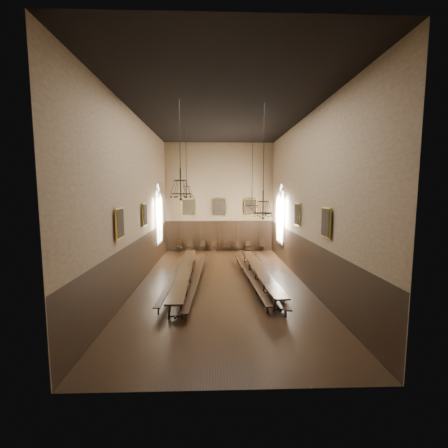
{
  "coord_description": "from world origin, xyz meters",
  "views": [
    {
      "loc": [
        -0.4,
        -16.1,
        5.05
      ],
      "look_at": [
        0.16,
        1.5,
        3.1
      ],
      "focal_mm": 24.0,
      "sensor_mm": 36.0,
      "label": 1
    }
  ],
  "objects_px": {
    "table_right": "(259,275)",
    "chair_2": "(202,248)",
    "bench_right_outer": "(269,276)",
    "chandelier_front_left": "(181,188)",
    "bench_left_inner": "(197,278)",
    "chandelier_back_left": "(187,189)",
    "bench_right_inner": "(249,276)",
    "table_left": "(185,276)",
    "chair_0": "(179,249)",
    "chandelier_back_right": "(252,200)",
    "chair_7": "(262,248)",
    "bench_left_outer": "(175,277)",
    "chair_1": "(190,248)",
    "chair_3": "(215,248)",
    "chair_4": "(226,248)",
    "chandelier_front_right": "(263,206)",
    "chair_6": "(248,248)",
    "chair_5": "(237,248)"
  },
  "relations": [
    {
      "from": "bench_right_outer",
      "to": "chair_2",
      "type": "relative_size",
      "value": 11.74
    },
    {
      "from": "bench_right_inner",
      "to": "chair_5",
      "type": "relative_size",
      "value": 11.12
    },
    {
      "from": "table_left",
      "to": "chair_0",
      "type": "bearing_deg",
      "value": 99.09
    },
    {
      "from": "bench_left_inner",
      "to": "chandelier_front_right",
      "type": "relative_size",
      "value": 2.03
    },
    {
      "from": "table_right",
      "to": "bench_right_inner",
      "type": "height_order",
      "value": "table_right"
    },
    {
      "from": "bench_right_outer",
      "to": "bench_left_inner",
      "type": "bearing_deg",
      "value": -176.62
    },
    {
      "from": "chair_6",
      "to": "bench_right_inner",
      "type": "bearing_deg",
      "value": -85.82
    },
    {
      "from": "chair_2",
      "to": "chair_5",
      "type": "relative_size",
      "value": 1.01
    },
    {
      "from": "bench_right_inner",
      "to": "chandelier_front_right",
      "type": "xyz_separation_m",
      "value": [
        0.35,
        -2.53,
        4.08
      ]
    },
    {
      "from": "bench_right_inner",
      "to": "chandelier_back_right",
      "type": "distance_m",
      "value": 4.91
    },
    {
      "from": "chair_2",
      "to": "bench_right_inner",
      "type": "bearing_deg",
      "value": -50.7
    },
    {
      "from": "bench_left_inner",
      "to": "bench_right_outer",
      "type": "distance_m",
      "value": 4.03
    },
    {
      "from": "bench_left_inner",
      "to": "bench_right_inner",
      "type": "relative_size",
      "value": 1.06
    },
    {
      "from": "table_left",
      "to": "table_right",
      "type": "height_order",
      "value": "table_left"
    },
    {
      "from": "chair_1",
      "to": "chandelier_back_left",
      "type": "height_order",
      "value": "chandelier_back_left"
    },
    {
      "from": "chandelier_back_left",
      "to": "chair_7",
      "type": "bearing_deg",
      "value": 44.94
    },
    {
      "from": "chair_4",
      "to": "chair_7",
      "type": "distance_m",
      "value": 3.03
    },
    {
      "from": "chandelier_back_left",
      "to": "chandelier_front_right",
      "type": "xyz_separation_m",
      "value": [
        4.0,
        -5.04,
        -0.8
      ]
    },
    {
      "from": "chair_6",
      "to": "chair_5",
      "type": "bearing_deg",
      "value": -170.71
    },
    {
      "from": "table_right",
      "to": "bench_right_inner",
      "type": "relative_size",
      "value": 0.97
    },
    {
      "from": "chair_1",
      "to": "bench_right_outer",
      "type": "bearing_deg",
      "value": -66.9
    },
    {
      "from": "chair_6",
      "to": "chair_7",
      "type": "relative_size",
      "value": 0.86
    },
    {
      "from": "bench_right_inner",
      "to": "chandelier_front_left",
      "type": "relative_size",
      "value": 2.32
    },
    {
      "from": "chandelier_back_left",
      "to": "chair_0",
      "type": "bearing_deg",
      "value": 102.29
    },
    {
      "from": "chair_2",
      "to": "chair_7",
      "type": "height_order",
      "value": "chair_7"
    },
    {
      "from": "table_left",
      "to": "chair_4",
      "type": "relative_size",
      "value": 11.06
    },
    {
      "from": "bench_left_outer",
      "to": "table_right",
      "type": "bearing_deg",
      "value": -0.76
    },
    {
      "from": "chandelier_front_right",
      "to": "chair_6",
      "type": "bearing_deg",
      "value": 87.16
    },
    {
      "from": "chair_4",
      "to": "chandelier_back_right",
      "type": "height_order",
      "value": "chandelier_back_right"
    },
    {
      "from": "table_right",
      "to": "chair_2",
      "type": "relative_size",
      "value": 10.6
    },
    {
      "from": "chandelier_back_left",
      "to": "chandelier_front_left",
      "type": "distance_m",
      "value": 5.44
    },
    {
      "from": "chair_4",
      "to": "chair_7",
      "type": "bearing_deg",
      "value": 6.86
    },
    {
      "from": "bench_right_outer",
      "to": "chandelier_front_right",
      "type": "xyz_separation_m",
      "value": [
        -0.8,
        -2.42,
        4.06
      ]
    },
    {
      "from": "table_right",
      "to": "bench_right_outer",
      "type": "bearing_deg",
      "value": 3.23
    },
    {
      "from": "bench_right_inner",
      "to": "chair_0",
      "type": "distance_m",
      "value": 9.55
    },
    {
      "from": "chandelier_back_left",
      "to": "chandelier_front_left",
      "type": "bearing_deg",
      "value": -87.45
    },
    {
      "from": "bench_left_inner",
      "to": "chair_3",
      "type": "relative_size",
      "value": 11.01
    },
    {
      "from": "bench_right_inner",
      "to": "chair_3",
      "type": "distance_m",
      "value": 8.43
    },
    {
      "from": "bench_right_outer",
      "to": "chandelier_front_left",
      "type": "distance_m",
      "value": 7.26
    },
    {
      "from": "table_right",
      "to": "chair_2",
      "type": "xyz_separation_m",
      "value": [
        -3.53,
        8.46,
        -0.1
      ]
    },
    {
      "from": "chair_6",
      "to": "chandelier_front_left",
      "type": "height_order",
      "value": "chandelier_front_left"
    },
    {
      "from": "table_left",
      "to": "chair_3",
      "type": "height_order",
      "value": "chair_3"
    },
    {
      "from": "table_left",
      "to": "bench_right_outer",
      "type": "bearing_deg",
      "value": 2.18
    },
    {
      "from": "chair_7",
      "to": "chandelier_front_right",
      "type": "bearing_deg",
      "value": -94.66
    },
    {
      "from": "chair_3",
      "to": "chair_4",
      "type": "bearing_deg",
      "value": 5.53
    },
    {
      "from": "chair_4",
      "to": "bench_left_outer",
      "type": "bearing_deg",
      "value": -101.89
    },
    {
      "from": "chandelier_back_right",
      "to": "chandelier_front_left",
      "type": "xyz_separation_m",
      "value": [
        -3.87,
        -5.39,
        0.69
      ]
    },
    {
      "from": "chair_2",
      "to": "chair_4",
      "type": "bearing_deg",
      "value": 20.43
    },
    {
      "from": "bench_left_inner",
      "to": "bench_right_outer",
      "type": "bearing_deg",
      "value": 3.38
    },
    {
      "from": "table_right",
      "to": "chandelier_back_left",
      "type": "height_order",
      "value": "chandelier_back_left"
    }
  ]
}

